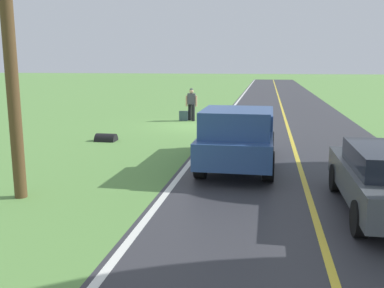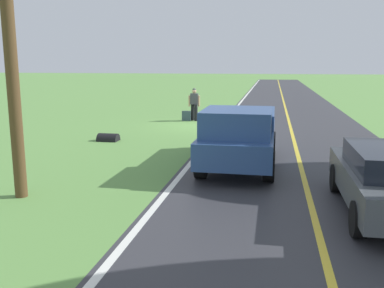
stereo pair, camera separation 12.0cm
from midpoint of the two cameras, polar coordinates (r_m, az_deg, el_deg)
ground_plane at (r=21.12m, az=1.78°, el=2.46°), size 200.00×200.00×0.00m
road_surface at (r=20.90m, az=13.21°, el=2.10°), size 7.03×120.00×0.00m
lane_edge_line at (r=21.00m, az=4.09°, el=2.41°), size 0.16×117.60×0.00m
lane_centre_line at (r=20.89m, az=13.21°, el=2.10°), size 0.14×117.60×0.00m
hitchhiker_walking at (r=22.88m, az=0.47°, el=5.59°), size 0.62×0.51×1.75m
suitcase_carried at (r=22.94m, az=-0.61°, el=3.79°), size 0.47×0.21×0.52m
pickup_truck_passing at (r=12.66m, az=6.64°, el=1.19°), size 2.13×5.42×1.82m
utility_pole_roadside at (r=10.32m, az=-22.89°, el=12.50°), size 0.28×0.28×7.04m
drainage_culvert at (r=17.33m, az=-10.93°, el=0.42°), size 0.80×0.60×0.60m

